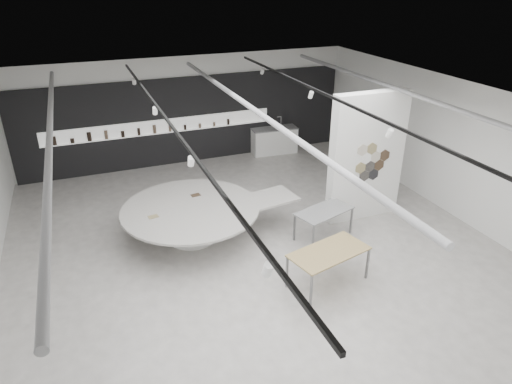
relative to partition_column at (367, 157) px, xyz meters
name	(u,v)px	position (x,y,z in m)	size (l,w,h in m)	color
room	(258,183)	(-3.59, -1.00, 0.27)	(12.02, 14.02, 3.82)	#BAB6B0
back_wall_display	(187,121)	(-3.59, 5.94, -0.26)	(11.80, 0.27, 3.10)	black
partition_column	(367,157)	(0.00, 0.00, 0.00)	(2.20, 0.38, 3.60)	white
display_island	(194,218)	(-4.77, 0.57, -1.21)	(4.91, 4.04, 0.91)	white
sample_table_wood	(329,254)	(-2.49, -2.44, -1.02)	(1.95, 1.29, 0.84)	#9F8752
sample_table_stone	(324,213)	(-1.60, -0.64, -1.08)	(1.69, 1.19, 0.79)	gray
kitchen_counter	(274,140)	(-0.30, 5.55, -1.30)	(1.79, 0.79, 1.38)	white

